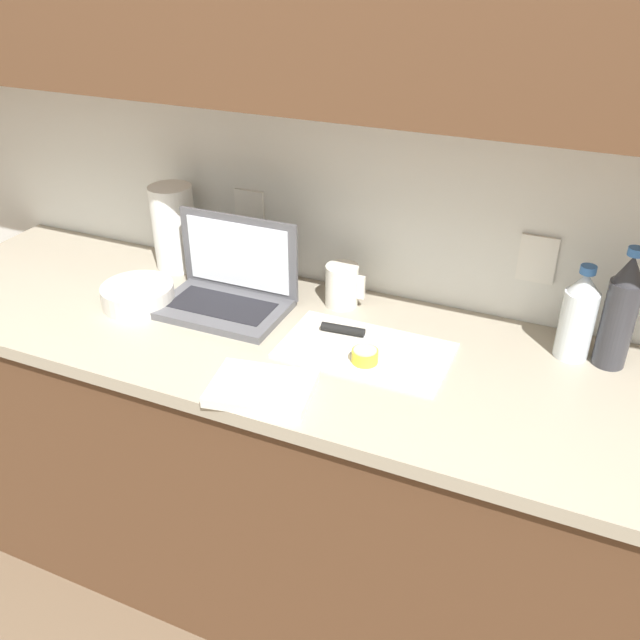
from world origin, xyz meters
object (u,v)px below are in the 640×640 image
at_px(knife, 354,332).
at_px(cutting_board, 365,350).
at_px(bottle_green_soda, 578,316).
at_px(bottle_oil_tall, 620,313).
at_px(laptop, 229,286).
at_px(bowl_white, 138,295).
at_px(paper_towel_roll, 174,228).
at_px(measuring_cup, 342,285).
at_px(lemon_half_cut, 365,356).

bearing_deg(knife, cutting_board, -49.52).
relative_size(bottle_green_soda, bottle_oil_tall, 0.80).
xyz_separation_m(laptop, bowl_white, (-0.23, -0.10, -0.03)).
height_order(bottle_oil_tall, paper_towel_roll, bottle_oil_tall).
bearing_deg(measuring_cup, bottle_green_soda, -1.15).
distance_m(laptop, measuring_cup, 0.30).
distance_m(cutting_board, bowl_white, 0.64).
relative_size(lemon_half_cut, bottle_oil_tall, 0.21).
relative_size(bottle_green_soda, bowl_white, 1.22).
bearing_deg(bottle_green_soda, paper_towel_roll, 178.40).
distance_m(lemon_half_cut, bottle_green_soda, 0.50).
bearing_deg(cutting_board, bottle_oil_tall, 18.98).
relative_size(cutting_board, bottle_oil_tall, 1.37).
bearing_deg(laptop, bowl_white, -157.48).
bearing_deg(bottle_oil_tall, paper_towel_roll, 178.51).
height_order(cutting_board, bowl_white, bowl_white).
bearing_deg(knife, measuring_cup, 116.94).
bearing_deg(bottle_green_soda, laptop, -172.56).
relative_size(knife, paper_towel_roll, 1.02).
height_order(lemon_half_cut, bottle_oil_tall, bottle_oil_tall).
xyz_separation_m(laptop, cutting_board, (0.41, -0.07, -0.05)).
xyz_separation_m(cutting_board, measuring_cup, (-0.14, 0.20, 0.05)).
xyz_separation_m(cutting_board, knife, (-0.05, 0.05, 0.01)).
bearing_deg(cutting_board, laptop, 170.29).
bearing_deg(bottle_green_soda, knife, -164.76).
bearing_deg(knife, laptop, 171.36).
bearing_deg(paper_towel_roll, laptop, -28.72).
bearing_deg(bottle_green_soda, bowl_white, -169.11).
relative_size(lemon_half_cut, bottle_green_soda, 0.26).
distance_m(cutting_board, knife, 0.07).
height_order(measuring_cup, paper_towel_roll, paper_towel_roll).
xyz_separation_m(measuring_cup, paper_towel_roll, (-0.54, 0.02, 0.07)).
bearing_deg(lemon_half_cut, knife, 123.62).
bearing_deg(knife, bottle_oil_tall, 8.07).
relative_size(bottle_oil_tall, bowl_white, 1.53).
bearing_deg(measuring_cup, paper_towel_roll, 177.91).
relative_size(laptop, bowl_white, 1.78).
distance_m(lemon_half_cut, bottle_oil_tall, 0.58).
distance_m(knife, bowl_white, 0.59).
height_order(laptop, knife, laptop).
xyz_separation_m(laptop, measuring_cup, (0.27, 0.12, 0.00)).
relative_size(bottle_oil_tall, measuring_cup, 2.59).
distance_m(bottle_green_soda, measuring_cup, 0.59).
height_order(knife, paper_towel_roll, paper_towel_roll).
height_order(bowl_white, paper_towel_roll, paper_towel_roll).
bearing_deg(cutting_board, bottle_green_soda, 22.23).
height_order(knife, bottle_oil_tall, bottle_oil_tall).
bearing_deg(bowl_white, laptop, 23.21).
distance_m(cutting_board, bottle_green_soda, 0.50).
height_order(cutting_board, bottle_green_soda, bottle_green_soda).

